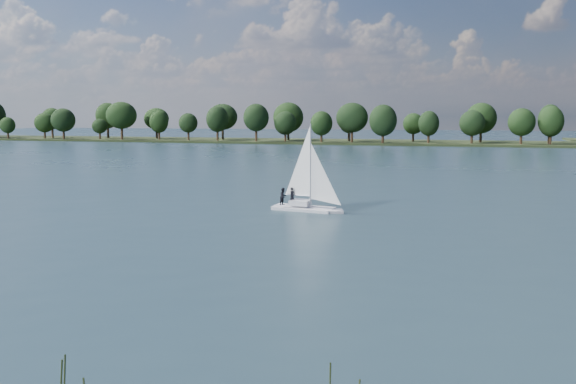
# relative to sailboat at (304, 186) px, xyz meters

# --- Properties ---
(ground) EXTENTS (700.00, 700.00, 0.00)m
(ground) POSITION_rel_sailboat_xyz_m (-1.42, 60.71, -2.66)
(ground) COLOR #233342
(ground) RESTS_ON ground
(far_shore) EXTENTS (660.00, 40.00, 1.50)m
(far_shore) POSITION_rel_sailboat_xyz_m (-1.42, 172.71, -2.66)
(far_shore) COLOR black
(far_shore) RESTS_ON ground
(sailboat) EXTENTS (7.50, 3.35, 9.54)m
(sailboat) POSITION_rel_sailboat_xyz_m (0.00, 0.00, 0.00)
(sailboat) COLOR silver
(sailboat) RESTS_ON ground
(treeline) EXTENTS (562.16, 73.92, 17.69)m
(treeline) POSITION_rel_sailboat_xyz_m (-7.17, 168.74, 5.43)
(treeline) COLOR black
(treeline) RESTS_ON ground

